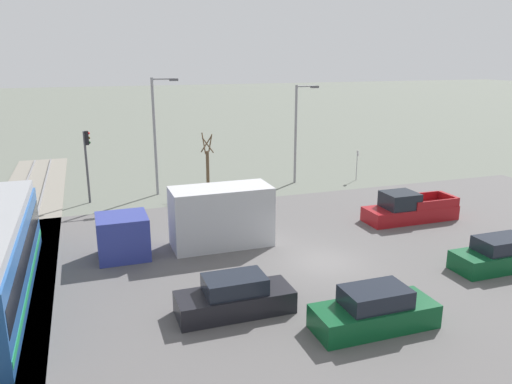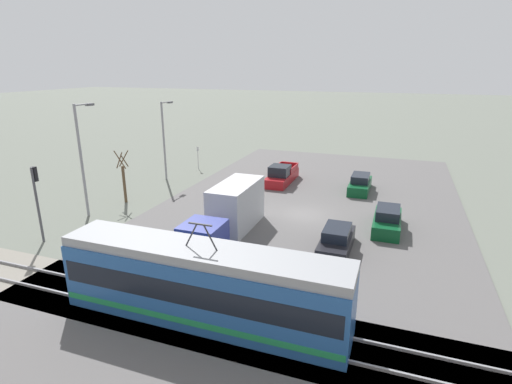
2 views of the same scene
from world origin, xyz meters
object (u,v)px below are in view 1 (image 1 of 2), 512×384
sedan_car_2 (235,298)px  traffic_light_pole (87,157)px  pickup_truck (409,209)px  street_lamp_mid_block (157,129)px  street_lamp_near_crossing (298,127)px  no_parking_sign (357,162)px  sedan_car_1 (374,311)px  sedan_car_0 (501,255)px  box_truck (198,221)px  street_tree (208,166)px

sedan_car_2 → traffic_light_pole: bearing=15.3°
pickup_truck → traffic_light_pole: size_ratio=1.16×
street_lamp_mid_block → traffic_light_pole: bearing=97.1°
pickup_truck → street_lamp_near_crossing: bearing=12.3°
street_lamp_mid_block → no_parking_sign: street_lamp_mid_block is taller
sedan_car_1 → street_lamp_near_crossing: (21.85, -6.44, 3.79)m
street_lamp_mid_block → no_parking_sign: size_ratio=3.42×
sedan_car_0 → box_truck: bearing=60.7°
box_truck → sedan_car_1: bearing=-156.6°
traffic_light_pole → street_lamp_mid_block: bearing=-82.9°
sedan_car_2 → sedan_car_1: bearing=-121.4°
street_lamp_near_crossing → sedan_car_2: bearing=149.9°
box_truck → street_lamp_mid_block: street_lamp_mid_block is taller
street_lamp_mid_block → pickup_truck: bearing=-130.2°
box_truck → street_tree: bearing=-16.3°
street_lamp_mid_block → street_lamp_near_crossing: bearing=-90.1°
pickup_truck → street_lamp_mid_block: size_ratio=0.69×
box_truck → street_lamp_mid_block: bearing=1.4°
pickup_truck → sedan_car_0: (-7.60, 0.21, -0.06)m
sedan_car_2 → traffic_light_pole: (18.44, 5.03, 2.57)m
traffic_light_pole → street_lamp_mid_block: size_ratio=0.59×
sedan_car_1 → sedan_car_2: 5.41m
box_truck → no_parking_sign: size_ratio=3.64×
street_tree → no_parking_sign: (-0.30, -12.57, -0.54)m
pickup_truck → street_tree: size_ratio=1.31×
sedan_car_0 → street_tree: bearing=28.3°
pickup_truck → sedan_car_2: (-7.56, 13.56, -0.06)m
sedan_car_1 → no_parking_sign: 23.82m
street_lamp_near_crossing → street_lamp_mid_block: bearing=89.9°
street_tree → sedan_car_0: bearing=-151.7°
street_tree → traffic_light_pole: bearing=89.7°
box_truck → street_tree: street_tree is taller
sedan_car_1 → no_parking_sign: size_ratio=1.90×
sedan_car_1 → street_tree: (21.21, 1.18, 1.30)m
sedan_car_1 → no_parking_sign: (20.90, -11.39, 0.76)m
sedan_car_0 → street_tree: size_ratio=1.07×
box_truck → pickup_truck: 13.37m
sedan_car_1 → street_lamp_near_crossing: 23.09m
box_truck → no_parking_sign: (10.76, -15.79, -0.06)m
sedan_car_0 → street_tree: (18.43, 9.91, 1.32)m
sedan_car_2 → street_lamp_near_crossing: 22.34m
pickup_truck → street_lamp_mid_block: (11.50, 13.63, 4.12)m
no_parking_sign → sedan_car_1: bearing=151.4°
box_truck → no_parking_sign: bearing=-55.7°
street_tree → no_parking_sign: bearing=-91.4°
sedan_car_0 → street_lamp_mid_block: size_ratio=0.56×
street_tree → street_lamp_mid_block: street_lamp_mid_block is taller
sedan_car_1 → sedan_car_2: sedan_car_1 is taller
sedan_car_2 → street_lamp_mid_block: bearing=0.2°
sedan_car_2 → street_tree: street_tree is taller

